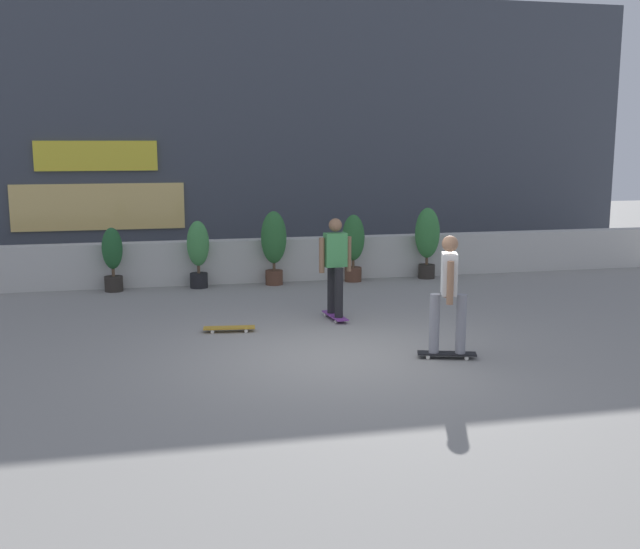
{
  "coord_description": "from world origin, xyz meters",
  "views": [
    {
      "loc": [
        -2.59,
        -9.86,
        2.94
      ],
      "look_at": [
        0.0,
        1.5,
        0.9
      ],
      "focal_mm": 42.86,
      "sensor_mm": 36.0,
      "label": 1
    }
  ],
  "objects_px": {
    "potted_plant_0": "(113,257)",
    "potted_plant_4": "(427,237)",
    "skater_foreground": "(335,264)",
    "skateboard_near_camera": "(229,328)",
    "potted_plant_2": "(274,242)",
    "skater_far_right": "(449,291)",
    "potted_plant_3": "(353,243)",
    "potted_plant_1": "(198,250)"
  },
  "relations": [
    {
      "from": "skater_foreground",
      "to": "skateboard_near_camera",
      "type": "bearing_deg",
      "value": -166.13
    },
    {
      "from": "potted_plant_0",
      "to": "skater_foreground",
      "type": "relative_size",
      "value": 0.75
    },
    {
      "from": "potted_plant_2",
      "to": "skater_foreground",
      "type": "distance_m",
      "value": 3.38
    },
    {
      "from": "potted_plant_3",
      "to": "skateboard_near_camera",
      "type": "height_order",
      "value": "potted_plant_3"
    },
    {
      "from": "potted_plant_0",
      "to": "skater_foreground",
      "type": "bearing_deg",
      "value": -42.12
    },
    {
      "from": "potted_plant_0",
      "to": "potted_plant_4",
      "type": "bearing_deg",
      "value": -0.0
    },
    {
      "from": "potted_plant_2",
      "to": "skater_foreground",
      "type": "bearing_deg",
      "value": -81.94
    },
    {
      "from": "potted_plant_2",
      "to": "skateboard_near_camera",
      "type": "height_order",
      "value": "potted_plant_2"
    },
    {
      "from": "potted_plant_2",
      "to": "skater_far_right",
      "type": "height_order",
      "value": "skater_far_right"
    },
    {
      "from": "potted_plant_2",
      "to": "potted_plant_3",
      "type": "height_order",
      "value": "potted_plant_2"
    },
    {
      "from": "skater_far_right",
      "to": "potted_plant_1",
      "type": "bearing_deg",
      "value": 116.55
    },
    {
      "from": "potted_plant_0",
      "to": "skateboard_near_camera",
      "type": "xyz_separation_m",
      "value": [
        1.88,
        -3.79,
        -0.63
      ]
    },
    {
      "from": "potted_plant_0",
      "to": "skater_far_right",
      "type": "bearing_deg",
      "value": -51.97
    },
    {
      "from": "potted_plant_0",
      "to": "potted_plant_1",
      "type": "relative_size",
      "value": 0.93
    },
    {
      "from": "potted_plant_1",
      "to": "potted_plant_4",
      "type": "height_order",
      "value": "potted_plant_4"
    },
    {
      "from": "potted_plant_3",
      "to": "skater_foreground",
      "type": "distance_m",
      "value": 3.56
    },
    {
      "from": "potted_plant_1",
      "to": "potted_plant_3",
      "type": "xyz_separation_m",
      "value": [
        3.25,
        -0.0,
        0.04
      ]
    },
    {
      "from": "potted_plant_4",
      "to": "skater_foreground",
      "type": "bearing_deg",
      "value": -130.74
    },
    {
      "from": "potted_plant_2",
      "to": "skater_foreground",
      "type": "height_order",
      "value": "skater_foreground"
    },
    {
      "from": "potted_plant_1",
      "to": "skater_far_right",
      "type": "bearing_deg",
      "value": -63.45
    },
    {
      "from": "skater_foreground",
      "to": "skateboard_near_camera",
      "type": "xyz_separation_m",
      "value": [
        -1.82,
        -0.45,
        -0.88
      ]
    },
    {
      "from": "skater_foreground",
      "to": "potted_plant_4",
      "type": "bearing_deg",
      "value": 49.26
    },
    {
      "from": "potted_plant_1",
      "to": "potted_plant_4",
      "type": "distance_m",
      "value": 4.9
    },
    {
      "from": "potted_plant_1",
      "to": "potted_plant_2",
      "type": "xyz_separation_m",
      "value": [
        1.55,
        -0.0,
        0.12
      ]
    },
    {
      "from": "potted_plant_1",
      "to": "potted_plant_2",
      "type": "distance_m",
      "value": 1.55
    },
    {
      "from": "potted_plant_0",
      "to": "skateboard_near_camera",
      "type": "relative_size",
      "value": 1.55
    },
    {
      "from": "potted_plant_0",
      "to": "potted_plant_2",
      "type": "xyz_separation_m",
      "value": [
        3.22,
        -0.0,
        0.19
      ]
    },
    {
      "from": "potted_plant_3",
      "to": "potted_plant_2",
      "type": "bearing_deg",
      "value": 180.0
    },
    {
      "from": "potted_plant_1",
      "to": "skater_foreground",
      "type": "relative_size",
      "value": 0.8
    },
    {
      "from": "potted_plant_1",
      "to": "skater_foreground",
      "type": "height_order",
      "value": "skater_foreground"
    },
    {
      "from": "potted_plant_1",
      "to": "skater_far_right",
      "type": "height_order",
      "value": "skater_far_right"
    },
    {
      "from": "potted_plant_4",
      "to": "skater_far_right",
      "type": "height_order",
      "value": "skater_far_right"
    },
    {
      "from": "potted_plant_4",
      "to": "skater_far_right",
      "type": "distance_m",
      "value": 6.24
    },
    {
      "from": "potted_plant_0",
      "to": "potted_plant_3",
      "type": "bearing_deg",
      "value": -0.0
    },
    {
      "from": "potted_plant_3",
      "to": "potted_plant_4",
      "type": "relative_size",
      "value": 0.93
    },
    {
      "from": "skater_foreground",
      "to": "skater_far_right",
      "type": "relative_size",
      "value": 1.0
    },
    {
      "from": "potted_plant_4",
      "to": "potted_plant_2",
      "type": "bearing_deg",
      "value": -180.0
    },
    {
      "from": "skater_foreground",
      "to": "skater_far_right",
      "type": "xyz_separation_m",
      "value": [
        0.94,
        -2.58,
        0.0
      ]
    },
    {
      "from": "potted_plant_3",
      "to": "skater_far_right",
      "type": "relative_size",
      "value": 0.84
    },
    {
      "from": "potted_plant_2",
      "to": "skater_far_right",
      "type": "relative_size",
      "value": 0.9
    },
    {
      "from": "potted_plant_4",
      "to": "skateboard_near_camera",
      "type": "distance_m",
      "value": 6.09
    },
    {
      "from": "potted_plant_3",
      "to": "potted_plant_4",
      "type": "bearing_deg",
      "value": 0.0
    }
  ]
}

